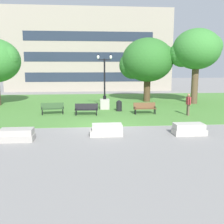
# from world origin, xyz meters

# --- Properties ---
(ground_plane) EXTENTS (140.00, 140.00, 0.00)m
(ground_plane) POSITION_xyz_m (0.00, 0.00, 0.00)
(ground_plane) COLOR gray
(grass_lawn) EXTENTS (40.00, 20.00, 0.02)m
(grass_lawn) POSITION_xyz_m (0.00, 10.00, 0.01)
(grass_lawn) COLOR #4C8438
(grass_lawn) RESTS_ON ground
(concrete_block_center) EXTENTS (1.80, 0.90, 0.64)m
(concrete_block_center) POSITION_xyz_m (-4.60, -2.77, 0.31)
(concrete_block_center) COLOR #9E9991
(concrete_block_center) RESTS_ON ground
(concrete_block_left) EXTENTS (1.80, 0.90, 0.64)m
(concrete_block_left) POSITION_xyz_m (0.10, -2.08, 0.31)
(concrete_block_left) COLOR #B2ADA3
(concrete_block_left) RESTS_ON ground
(concrete_block_right) EXTENTS (1.80, 0.90, 0.64)m
(concrete_block_right) POSITION_xyz_m (4.75, -2.33, 0.31)
(concrete_block_right) COLOR #B2ADA3
(concrete_block_right) RESTS_ON ground
(park_bench_near_left) EXTENTS (1.81, 0.58, 0.90)m
(park_bench_near_left) POSITION_xyz_m (3.63, 4.24, 0.54)
(park_bench_near_left) COLOR brown
(park_bench_near_left) RESTS_ON grass_lawn
(park_bench_near_right) EXTENTS (1.86, 0.79, 0.90)m
(park_bench_near_right) POSITION_xyz_m (-3.75, 4.76, 0.54)
(park_bench_near_right) COLOR #284723
(park_bench_near_right) RESTS_ON grass_lawn
(park_bench_far_left) EXTENTS (1.82, 0.61, 0.90)m
(park_bench_far_left) POSITION_xyz_m (-1.05, 4.09, 0.54)
(park_bench_far_left) COLOR black
(park_bench_far_left) RESTS_ON grass_lawn
(lamp_post_left) EXTENTS (1.32, 0.80, 4.85)m
(lamp_post_left) POSITION_xyz_m (0.56, 6.97, 1.01)
(lamp_post_left) COLOR #ADA89E
(lamp_post_left) RESTS_ON grass_lawn
(tree_far_right) EXTENTS (4.98, 4.74, 7.50)m
(tree_far_right) POSITION_xyz_m (9.89, 9.74, 5.41)
(tree_far_right) COLOR brown
(tree_far_right) RESTS_ON grass_lawn
(tree_near_right) EXTENTS (5.71, 5.44, 6.77)m
(tree_near_right) POSITION_xyz_m (5.40, 11.75, 4.40)
(tree_near_right) COLOR #4C3823
(tree_near_right) RESTS_ON grass_lawn
(trash_bin) EXTENTS (0.49, 0.49, 0.96)m
(trash_bin) POSITION_xyz_m (1.72, 5.77, 0.50)
(trash_bin) COLOR black
(trash_bin) RESTS_ON grass_lawn
(person_bystander_near_lawn) EXTENTS (0.26, 0.81, 1.71)m
(person_bystander_near_lawn) POSITION_xyz_m (6.85, 3.29, 0.98)
(person_bystander_near_lawn) COLOR brown
(person_bystander_near_lawn) RESTS_ON grass_lawn
(building_facade_distant) EXTENTS (25.60, 1.03, 12.50)m
(building_facade_distant) POSITION_xyz_m (-0.65, 24.50, 6.24)
(building_facade_distant) COLOR gray
(building_facade_distant) RESTS_ON ground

